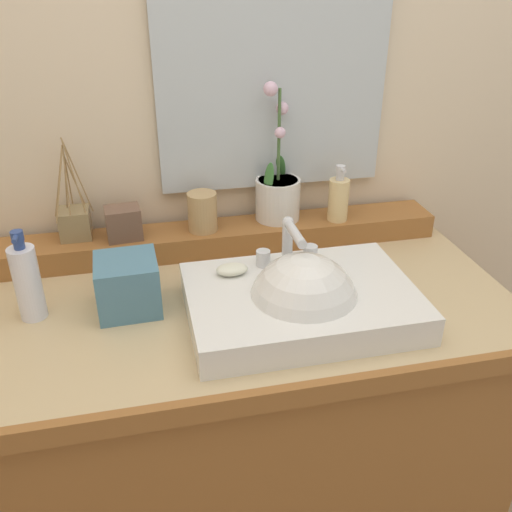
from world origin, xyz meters
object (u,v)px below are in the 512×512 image
at_px(reed_diffuser, 75,222).
at_px(trinket_box, 124,223).
at_px(sink_basin, 302,304).
at_px(soap_dispenser, 338,198).
at_px(soap_bar, 232,269).
at_px(tumbler_cup, 202,212).
at_px(lotion_bottle, 27,281).
at_px(tissue_box, 128,285).
at_px(potted_plant, 278,192).

bearing_deg(reed_diffuser, trinket_box, -15.43).
height_order(sink_basin, soap_dispenser, soap_dispenser).
xyz_separation_m(soap_bar, soap_dispenser, (0.33, 0.23, 0.04)).
xyz_separation_m(tumbler_cup, lotion_bottle, (-0.39, -0.22, -0.02)).
height_order(sink_basin, soap_bar, sink_basin).
relative_size(sink_basin, soap_bar, 6.80).
bearing_deg(tumbler_cup, tissue_box, -130.16).
bearing_deg(trinket_box, soap_dispenser, -6.12).
height_order(potted_plant, soap_dispenser, potted_plant).
bearing_deg(potted_plant, soap_bar, -122.18).
bearing_deg(tissue_box, lotion_bottle, 176.79).
height_order(potted_plant, tissue_box, potted_plant).
relative_size(reed_diffuser, lotion_bottle, 1.25).
height_order(tumbler_cup, trinket_box, tumbler_cup).
bearing_deg(trinket_box, tumbler_cup, -3.84).
bearing_deg(lotion_bottle, tumbler_cup, 29.04).
distance_m(soap_dispenser, lotion_bottle, 0.78).
relative_size(sink_basin, potted_plant, 1.34).
bearing_deg(tumbler_cup, reed_diffuser, 174.78).
bearing_deg(lotion_bottle, tissue_box, -3.21).
bearing_deg(soap_dispenser, tumbler_cup, 177.53).
xyz_separation_m(soap_dispenser, lotion_bottle, (-0.75, -0.20, -0.04)).
height_order(soap_bar, tumbler_cup, tumbler_cup).
distance_m(tumbler_cup, trinket_box, 0.20).
height_order(soap_bar, trinket_box, trinket_box).
distance_m(sink_basin, reed_diffuser, 0.61).
xyz_separation_m(potted_plant, tumbler_cup, (-0.20, -0.03, -0.02)).
bearing_deg(tumbler_cup, sink_basin, -65.21).
height_order(reed_diffuser, trinket_box, reed_diffuser).
distance_m(sink_basin, lotion_bottle, 0.57).
height_order(tumbler_cup, tissue_box, tumbler_cup).
bearing_deg(soap_bar, potted_plant, 57.82).
bearing_deg(potted_plant, trinket_box, -175.36).
bearing_deg(soap_dispenser, sink_basin, -120.44).
xyz_separation_m(lotion_bottle, tissue_box, (0.20, -0.01, -0.03)).
relative_size(lotion_bottle, tissue_box, 1.55).
height_order(soap_bar, soap_dispenser, soap_dispenser).
bearing_deg(soap_bar, tissue_box, 175.92).
bearing_deg(reed_diffuser, tissue_box, -65.60).
xyz_separation_m(sink_basin, lotion_bottle, (-0.55, 0.13, 0.05)).
bearing_deg(tumbler_cup, lotion_bottle, -150.96).
bearing_deg(sink_basin, tissue_box, 161.89).
height_order(soap_dispenser, trinket_box, soap_dispenser).
bearing_deg(trinket_box, sink_basin, -48.86).
bearing_deg(soap_bar, trinket_box, 132.77).
bearing_deg(sink_basin, lotion_bottle, 167.10).
distance_m(potted_plant, trinket_box, 0.40).
distance_m(sink_basin, trinket_box, 0.50).
height_order(sink_basin, lotion_bottle, lotion_bottle).
height_order(soap_dispenser, reed_diffuser, reed_diffuser).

